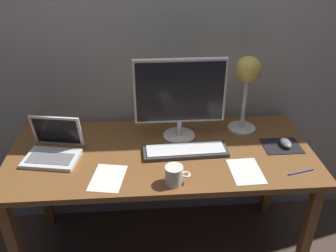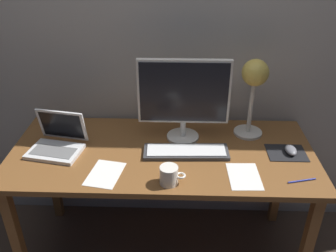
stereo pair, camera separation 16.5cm
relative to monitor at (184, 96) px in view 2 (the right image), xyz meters
The scene contains 13 objects.
ground_plane 1.01m from the monitor, 128.90° to the right, with size 4.80×4.80×0.00m, color #47382D.
back_wall 0.42m from the monitor, 112.32° to the left, with size 4.80×0.06×2.60m, color #A8A099.
desk 0.38m from the monitor, 128.90° to the right, with size 1.60×0.70×0.74m.
monitor is the anchor object (origin of this frame).
keyboard_main 0.29m from the monitor, 83.73° to the right, with size 0.44×0.16×0.03m.
laptop 0.70m from the monitor, 169.16° to the right, with size 0.30×0.27×0.20m.
desk_lamp 0.38m from the monitor, ahead, with size 0.16×0.16×0.44m.
mousepad 0.61m from the monitor, 14.27° to the right, with size 0.20×0.16×0.00m, color black.
mouse 0.62m from the monitor, 13.11° to the right, with size 0.06×0.10×0.03m, color slate.
coffee_mug 0.46m from the monitor, 98.92° to the right, with size 0.12×0.09×0.09m.
paper_sheet_near_mouse 0.52m from the monitor, 49.54° to the right, with size 0.15×0.21×0.00m, color white.
paper_sheet_by_keyboard 0.57m from the monitor, 137.29° to the right, with size 0.15×0.21×0.00m, color white.
pen 0.71m from the monitor, 33.69° to the right, with size 0.01×0.01×0.14m, color #2633A5.
Camera 2 is at (0.08, -1.59, 1.80)m, focal length 38.57 mm.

